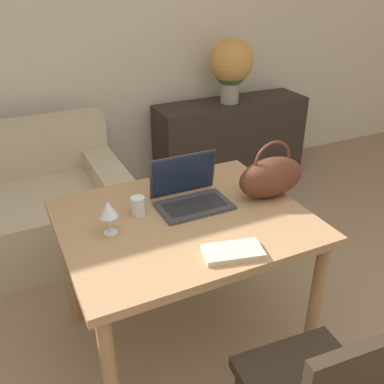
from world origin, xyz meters
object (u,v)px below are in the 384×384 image
at_px(wine_glass, 108,210).
at_px(drinking_glass, 138,206).
at_px(laptop, 189,191).
at_px(handbag, 271,177).
at_px(flower_vase, 231,65).

bearing_deg(wine_glass, drinking_glass, 31.36).
bearing_deg(wine_glass, laptop, 13.69).
xyz_separation_m(handbag, flower_vase, (0.70, 1.61, 0.18)).
distance_m(laptop, wine_glass, 0.44).
bearing_deg(laptop, wine_glass, -166.31).
bearing_deg(handbag, wine_glass, 179.12).
relative_size(wine_glass, handbag, 0.44).
height_order(drinking_glass, handbag, handbag).
height_order(handbag, flower_vase, flower_vase).
bearing_deg(handbag, flower_vase, 66.40).
height_order(drinking_glass, wine_glass, wine_glass).
xyz_separation_m(laptop, handbag, (0.39, -0.12, 0.04)).
relative_size(drinking_glass, flower_vase, 0.16).
bearing_deg(drinking_glass, wine_glass, -148.64).
xyz_separation_m(laptop, flower_vase, (1.09, 1.50, 0.23)).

